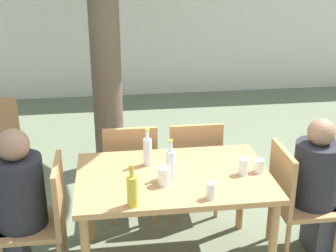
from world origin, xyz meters
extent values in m
cube|color=silver|center=(0.00, 4.26, 1.40)|extent=(10.00, 0.08, 2.80)
cylinder|color=brown|center=(-0.43, 1.70, 1.23)|extent=(0.30, 0.30, 2.46)
cube|color=#B27F4C|center=(0.00, 0.00, 0.73)|extent=(1.36, 0.89, 0.04)
cylinder|color=#B27F4C|center=(0.62, -0.38, 0.35)|extent=(0.06, 0.06, 0.71)
cylinder|color=#B27F4C|center=(-0.62, 0.38, 0.35)|extent=(0.06, 0.06, 0.71)
cylinder|color=#B27F4C|center=(0.62, 0.38, 0.35)|extent=(0.06, 0.06, 0.71)
cube|color=#A87A4C|center=(-1.00, 0.00, 0.42)|extent=(0.44, 0.44, 0.04)
cube|color=#A87A4C|center=(-0.80, 0.00, 0.66)|extent=(0.04, 0.44, 0.45)
cylinder|color=#A87A4C|center=(-1.19, 0.19, 0.20)|extent=(0.04, 0.04, 0.40)
cylinder|color=#A87A4C|center=(-0.81, 0.19, 0.20)|extent=(0.04, 0.04, 0.40)
cube|color=#A87A4C|center=(1.00, 0.00, 0.42)|extent=(0.44, 0.44, 0.04)
cube|color=#A87A4C|center=(0.80, 0.00, 0.66)|extent=(0.04, 0.44, 0.45)
cylinder|color=#A87A4C|center=(1.19, -0.19, 0.20)|extent=(0.04, 0.04, 0.40)
cylinder|color=#A87A4C|center=(1.19, 0.19, 0.20)|extent=(0.04, 0.04, 0.40)
cylinder|color=#A87A4C|center=(0.81, -0.19, 0.20)|extent=(0.04, 0.04, 0.40)
cylinder|color=#A87A4C|center=(0.81, 0.19, 0.20)|extent=(0.04, 0.04, 0.40)
cube|color=#A87A4C|center=(-0.27, 0.76, 0.42)|extent=(0.44, 0.44, 0.04)
cube|color=#A87A4C|center=(-0.27, 0.56, 0.66)|extent=(0.44, 0.04, 0.45)
cylinder|color=#A87A4C|center=(-0.08, 0.95, 0.20)|extent=(0.04, 0.04, 0.40)
cylinder|color=#A87A4C|center=(-0.46, 0.95, 0.20)|extent=(0.04, 0.04, 0.40)
cylinder|color=#A87A4C|center=(-0.08, 0.57, 0.20)|extent=(0.04, 0.04, 0.40)
cylinder|color=#A87A4C|center=(-0.46, 0.57, 0.20)|extent=(0.04, 0.04, 0.40)
cube|color=#A87A4C|center=(0.27, 0.76, 0.42)|extent=(0.44, 0.44, 0.04)
cube|color=#A87A4C|center=(0.27, 0.56, 0.66)|extent=(0.44, 0.04, 0.45)
cylinder|color=#A87A4C|center=(0.46, 0.95, 0.20)|extent=(0.04, 0.04, 0.40)
cylinder|color=#A87A4C|center=(0.08, 0.95, 0.20)|extent=(0.04, 0.04, 0.40)
cylinder|color=#A87A4C|center=(0.46, 0.57, 0.20)|extent=(0.04, 0.04, 0.40)
cylinder|color=#A87A4C|center=(0.08, 0.57, 0.20)|extent=(0.04, 0.04, 0.40)
cylinder|color=#A87A4C|center=(-1.33, 1.10, 0.20)|extent=(0.04, 0.04, 0.40)
cylinder|color=#A87A4C|center=(-1.33, 1.48, 0.20)|extent=(0.04, 0.04, 0.40)
cylinder|color=#232328|center=(-1.06, 0.00, 0.69)|extent=(0.34, 0.34, 0.50)
sphere|color=#936B51|center=(-1.06, 0.00, 1.04)|extent=(0.22, 0.22, 0.22)
cube|color=#383842|center=(1.26, 0.00, 0.22)|extent=(0.40, 0.30, 0.44)
cylinder|color=#232328|center=(1.06, 0.00, 0.68)|extent=(0.34, 0.34, 0.48)
sphere|color=#936B51|center=(1.06, 0.00, 1.01)|extent=(0.20, 0.20, 0.20)
cylinder|color=gold|center=(-0.31, -0.37, 0.85)|extent=(0.07, 0.07, 0.20)
cylinder|color=gold|center=(-0.31, -0.37, 0.98)|extent=(0.03, 0.03, 0.07)
cylinder|color=gold|center=(-0.31, -0.37, 1.02)|extent=(0.03, 0.03, 0.01)
cylinder|color=silver|center=(-0.17, 0.18, 0.85)|extent=(0.06, 0.06, 0.20)
cylinder|color=silver|center=(-0.17, 0.18, 0.98)|extent=(0.03, 0.03, 0.07)
cylinder|color=gold|center=(-0.17, 0.18, 1.02)|extent=(0.03, 0.03, 0.01)
cylinder|color=silver|center=(-0.03, -0.04, 0.85)|extent=(0.06, 0.06, 0.20)
cylinder|color=silver|center=(-0.03, -0.04, 0.98)|extent=(0.03, 0.03, 0.07)
cylinder|color=gold|center=(-0.03, -0.04, 1.02)|extent=(0.03, 0.03, 0.01)
cylinder|color=silver|center=(0.60, -0.04, 0.79)|extent=(0.07, 0.07, 0.10)
cylinder|color=white|center=(0.48, -0.05, 0.80)|extent=(0.07, 0.07, 0.12)
cylinder|color=silver|center=(0.19, -0.35, 0.80)|extent=(0.06, 0.06, 0.11)
cylinder|color=white|center=(-0.09, -0.13, 0.81)|extent=(0.08, 0.08, 0.13)
camera|label=1|loc=(-0.43, -2.89, 2.27)|focal=50.00mm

